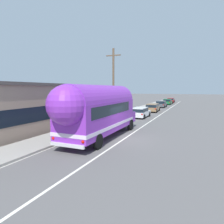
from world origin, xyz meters
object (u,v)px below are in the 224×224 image
(car_lead, at_px, (140,112))
(car_fourth, at_px, (168,101))
(car_second, at_px, (153,107))
(car_third, at_px, (161,104))
(utility_pole, at_px, (113,84))
(car_fifth, at_px, (171,100))
(painted_bus, at_px, (98,109))

(car_lead, xyz_separation_m, car_fourth, (0.04, 25.36, -0.03))
(car_second, distance_m, car_third, 8.79)
(utility_pole, relative_size, car_lead, 1.99)
(car_second, bearing_deg, car_third, 90.63)
(utility_pole, bearing_deg, car_lead, 62.36)
(car_second, height_order, car_third, same)
(car_second, relative_size, car_fourth, 0.98)
(car_lead, height_order, car_third, same)
(utility_pole, xyz_separation_m, car_fifth, (2.19, 36.08, -3.64))
(car_third, bearing_deg, utility_pole, -95.84)
(painted_bus, distance_m, car_third, 29.15)
(car_second, relative_size, car_fifth, 1.03)
(car_second, xyz_separation_m, car_fourth, (0.00, 17.62, -0.04))
(car_lead, bearing_deg, car_fifth, 89.98)
(painted_bus, bearing_deg, car_third, 90.46)
(car_third, xyz_separation_m, car_fifth, (0.07, 15.40, 0.06))
(painted_bus, xyz_separation_m, car_third, (-0.24, 29.11, -1.58))
(painted_bus, relative_size, car_second, 2.37)
(utility_pole, relative_size, car_second, 1.81)
(painted_bus, height_order, car_second, painted_bus)
(painted_bus, relative_size, car_lead, 2.60)
(car_third, bearing_deg, car_second, -89.37)
(car_third, bearing_deg, car_lead, -89.78)
(utility_pole, distance_m, painted_bus, 9.00)
(utility_pole, bearing_deg, car_second, 79.47)
(car_second, height_order, car_fifth, same)
(car_lead, height_order, car_fifth, same)
(car_third, bearing_deg, car_fifth, 89.73)
(utility_pole, distance_m, car_fourth, 29.83)
(car_fifth, bearing_deg, painted_bus, -89.79)
(painted_bus, height_order, car_fourth, painted_bus)
(painted_bus, distance_m, car_second, 20.38)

